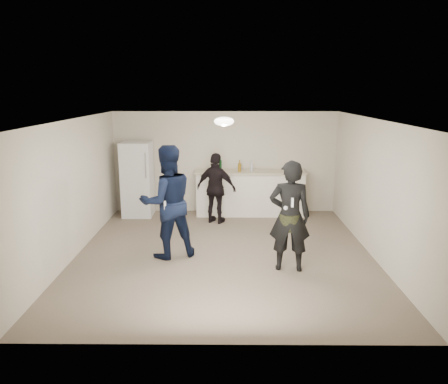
{
  "coord_description": "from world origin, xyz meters",
  "views": [
    {
      "loc": [
        0.07,
        -7.72,
        3.01
      ],
      "look_at": [
        0.0,
        0.2,
        1.15
      ],
      "focal_mm": 35.0,
      "sensor_mm": 36.0,
      "label": 1
    }
  ],
  "objects_px": {
    "man": "(167,202)",
    "woman": "(290,216)",
    "spectator": "(216,188)",
    "fridge": "(138,179)",
    "shaker": "(240,167)",
    "counter": "(250,194)"
  },
  "relations": [
    {
      "from": "shaker",
      "to": "woman",
      "type": "relative_size",
      "value": 0.09
    },
    {
      "from": "man",
      "to": "woman",
      "type": "bearing_deg",
      "value": 141.24
    },
    {
      "from": "man",
      "to": "spectator",
      "type": "distance_m",
      "value": 2.26
    },
    {
      "from": "man",
      "to": "woman",
      "type": "relative_size",
      "value": 1.09
    },
    {
      "from": "spectator",
      "to": "counter",
      "type": "bearing_deg",
      "value": -117.18
    },
    {
      "from": "counter",
      "to": "man",
      "type": "bearing_deg",
      "value": -120.58
    },
    {
      "from": "woman",
      "to": "spectator",
      "type": "distance_m",
      "value": 2.99
    },
    {
      "from": "counter",
      "to": "shaker",
      "type": "height_order",
      "value": "shaker"
    },
    {
      "from": "fridge",
      "to": "spectator",
      "type": "height_order",
      "value": "fridge"
    },
    {
      "from": "counter",
      "to": "fridge",
      "type": "height_order",
      "value": "fridge"
    },
    {
      "from": "woman",
      "to": "spectator",
      "type": "bearing_deg",
      "value": -58.43
    },
    {
      "from": "fridge",
      "to": "woman",
      "type": "relative_size",
      "value": 0.95
    },
    {
      "from": "man",
      "to": "spectator",
      "type": "relative_size",
      "value": 1.27
    },
    {
      "from": "shaker",
      "to": "spectator",
      "type": "xyz_separation_m",
      "value": [
        -0.57,
        -0.78,
        -0.36
      ]
    },
    {
      "from": "fridge",
      "to": "spectator",
      "type": "distance_m",
      "value": 2.02
    },
    {
      "from": "fridge",
      "to": "man",
      "type": "height_order",
      "value": "man"
    },
    {
      "from": "man",
      "to": "woman",
      "type": "xyz_separation_m",
      "value": [
        2.13,
        -0.6,
        -0.08
      ]
    },
    {
      "from": "fridge",
      "to": "woman",
      "type": "distance_m",
      "value": 4.61
    },
    {
      "from": "counter",
      "to": "woman",
      "type": "xyz_separation_m",
      "value": [
        0.49,
        -3.37,
        0.42
      ]
    },
    {
      "from": "spectator",
      "to": "man",
      "type": "bearing_deg",
      "value": 91.11
    },
    {
      "from": "counter",
      "to": "spectator",
      "type": "bearing_deg",
      "value": -139.91
    },
    {
      "from": "man",
      "to": "woman",
      "type": "distance_m",
      "value": 2.21
    }
  ]
}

